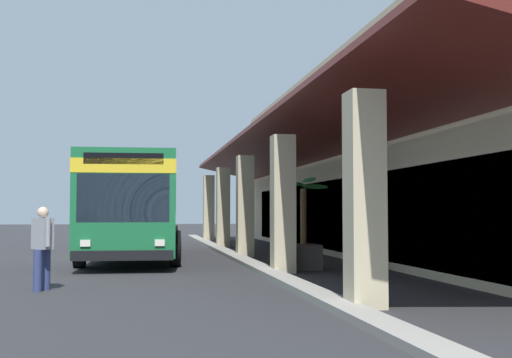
% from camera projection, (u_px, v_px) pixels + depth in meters
% --- Properties ---
extents(ground, '(120.00, 120.00, 0.00)m').
position_uv_depth(ground, '(320.00, 254.00, 22.94)').
color(ground, '#2D2D30').
extents(curb_strip, '(35.68, 0.50, 0.12)m').
position_uv_depth(curb_strip, '(232.00, 255.00, 21.70)').
color(curb_strip, '#9E998E').
rests_on(curb_strip, ground).
extents(plaza_building, '(30.03, 16.05, 6.82)m').
position_uv_depth(plaza_building, '(493.00, 160.00, 23.56)').
color(plaza_building, '#C6B793').
rests_on(plaza_building, ground).
extents(transit_bus, '(11.31, 3.14, 3.34)m').
position_uv_depth(transit_bus, '(135.00, 202.00, 21.27)').
color(transit_bus, '#196638').
rests_on(transit_bus, ground).
extents(pedestrian, '(0.59, 0.46, 1.61)m').
position_uv_depth(pedestrian, '(42.00, 244.00, 12.33)').
color(pedestrian, navy).
rests_on(pedestrian, ground).
extents(potted_palm, '(1.65, 1.59, 2.42)m').
position_uv_depth(potted_palm, '(304.00, 247.00, 16.85)').
color(potted_palm, '#4C4742').
rests_on(potted_palm, ground).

